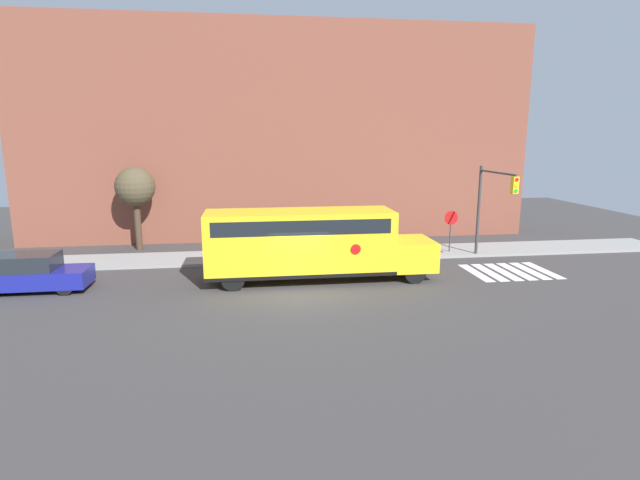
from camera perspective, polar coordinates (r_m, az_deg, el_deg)
The scene contains 9 objects.
ground_plane at distance 21.23m, azimuth -2.22°, elevation -6.07°, with size 60.00×60.00×0.00m, color #3A3838.
sidewalk_strip at distance 27.45m, azimuth -3.57°, elevation -1.80°, with size 44.00×3.00×0.15m.
building_backdrop at distance 33.18m, azimuth -4.59°, elevation 12.09°, with size 32.00×4.00×13.43m.
crosswalk_stripes at distance 26.20m, azimuth 20.85°, elevation -3.38°, with size 4.00×3.20×0.01m.
school_bus at distance 22.58m, azimuth -1.22°, elevation -0.15°, with size 10.37×2.57×3.24m.
parked_car at distance 24.54m, azimuth -30.15°, elevation -3.30°, with size 4.52×1.80×1.63m.
stop_sign at distance 28.71m, azimuth 14.72°, elevation 1.66°, with size 0.77×0.10×2.46m.
traffic_light at distance 27.24m, azimuth 18.94°, elevation 4.48°, with size 0.28×3.79×4.97m.
tree_near_sidewalk at distance 30.56m, azimuth -20.37°, elevation 5.58°, with size 2.24×2.24×4.80m.
Camera 1 is at (-1.96, -20.12, 6.48)m, focal length 28.00 mm.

